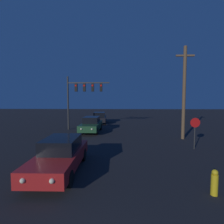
% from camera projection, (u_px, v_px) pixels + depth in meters
% --- Properties ---
extents(car_near, '(1.87, 4.91, 1.56)m').
position_uv_depth(car_near, '(61.00, 155.00, 8.23)').
color(car_near, '#B21E1E').
rests_on(car_near, ground_plane).
extents(car_mid, '(1.93, 4.93, 1.56)m').
position_uv_depth(car_mid, '(91.00, 124.00, 18.26)').
color(car_mid, '#1E4728').
rests_on(car_mid, ground_plane).
extents(car_far, '(2.03, 4.96, 1.56)m').
position_uv_depth(car_far, '(99.00, 118.00, 24.99)').
color(car_far, black).
rests_on(car_far, ground_plane).
extents(traffic_signal_mast, '(4.73, 0.30, 5.93)m').
position_uv_depth(traffic_signal_mast, '(81.00, 92.00, 19.38)').
color(traffic_signal_mast, '#2D2D2D').
rests_on(traffic_signal_mast, ground_plane).
extents(stop_sign, '(0.65, 0.07, 2.15)m').
position_uv_depth(stop_sign, '(195.00, 128.00, 11.80)').
color(stop_sign, '#2D2D2D').
rests_on(stop_sign, ground_plane).
extents(utility_pole, '(1.52, 0.28, 7.81)m').
position_uv_depth(utility_pole, '(184.00, 92.00, 14.72)').
color(utility_pole, brown).
rests_on(utility_pole, ground_plane).
extents(fire_hydrant, '(0.24, 0.24, 0.93)m').
position_uv_depth(fire_hydrant, '(214.00, 182.00, 6.16)').
color(fire_hydrant, gold).
rests_on(fire_hydrant, ground_plane).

